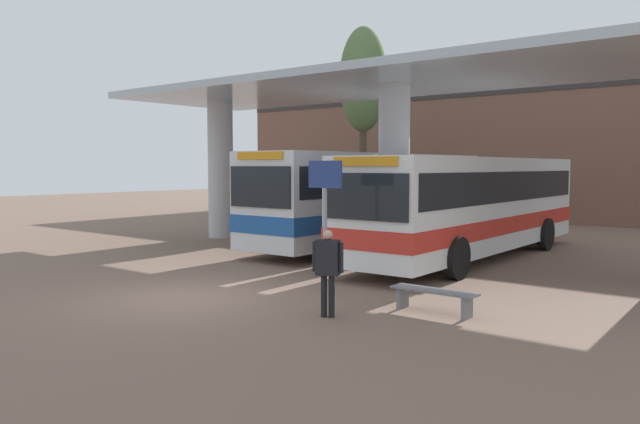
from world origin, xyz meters
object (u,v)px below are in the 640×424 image
object	(u,v)px
transit_bus_left_bay	(375,194)
transit_bus_center_bay	(471,202)
pedestrian_waiting	(328,264)
poplar_tree_behind_left	(363,82)
parked_car_street	(384,200)
waiting_bench_near_pillar	(434,296)
info_sign_platform	(325,199)

from	to	relation	value
transit_bus_left_bay	transit_bus_center_bay	distance (m)	4.36
transit_bus_center_bay	pedestrian_waiting	world-z (taller)	transit_bus_center_bay
poplar_tree_behind_left	parked_car_street	size ratio (longest dim) A/B	2.28
waiting_bench_near_pillar	parked_car_street	bearing A→B (deg)	125.48
poplar_tree_behind_left	pedestrian_waiting	bearing A→B (deg)	-57.06
info_sign_platform	poplar_tree_behind_left	distance (m)	18.17
transit_bus_center_bay	parked_car_street	world-z (taller)	transit_bus_center_bay
pedestrian_waiting	poplar_tree_behind_left	size ratio (longest dim) A/B	0.17
transit_bus_center_bay	poplar_tree_behind_left	world-z (taller)	poplar_tree_behind_left
transit_bus_center_bay	pedestrian_waiting	size ratio (longest dim) A/B	7.28
pedestrian_waiting	info_sign_platform	bearing A→B (deg)	109.11
transit_bus_left_bay	info_sign_platform	distance (m)	9.06
transit_bus_center_bay	info_sign_platform	distance (m)	7.09
transit_bus_left_bay	pedestrian_waiting	size ratio (longest dim) A/B	7.31
transit_bus_left_bay	info_sign_platform	world-z (taller)	transit_bus_left_bay
pedestrian_waiting	poplar_tree_behind_left	world-z (taller)	poplar_tree_behind_left
transit_bus_left_bay	transit_bus_center_bay	xyz separation A→B (m)	(4.24, -1.01, -0.09)
parked_car_street	transit_bus_center_bay	bearing A→B (deg)	-42.15
transit_bus_left_bay	parked_car_street	world-z (taller)	transit_bus_left_bay
transit_bus_left_bay	waiting_bench_near_pillar	distance (m)	10.81
transit_bus_left_bay	poplar_tree_behind_left	bearing A→B (deg)	-52.77
waiting_bench_near_pillar	info_sign_platform	world-z (taller)	info_sign_platform
transit_bus_center_bay	info_sign_platform	xyz separation A→B (m)	(-0.15, -7.08, 0.37)
transit_bus_left_bay	parked_car_street	bearing A→B (deg)	-59.62
transit_bus_center_bay	parked_car_street	bearing A→B (deg)	-47.31
pedestrian_waiting	waiting_bench_near_pillar	bearing A→B (deg)	27.16
transit_bus_left_bay	parked_car_street	distance (m)	10.41
transit_bus_left_bay	pedestrian_waiting	distance (m)	11.21
poplar_tree_behind_left	transit_bus_left_bay	bearing A→B (deg)	-52.26
transit_bus_left_bay	pedestrian_waiting	bearing A→B (deg)	118.77
waiting_bench_near_pillar	pedestrian_waiting	world-z (taller)	pedestrian_waiting
pedestrian_waiting	poplar_tree_behind_left	bearing A→B (deg)	102.40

